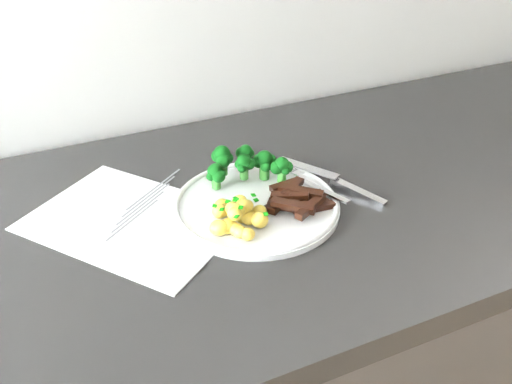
% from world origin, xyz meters
% --- Properties ---
extents(recipe_paper, '(0.34, 0.36, 0.00)m').
position_xyz_m(recipe_paper, '(-0.17, 1.70, 0.94)').
color(recipe_paper, silver).
rests_on(recipe_paper, counter).
extents(plate, '(0.25, 0.25, 0.01)m').
position_xyz_m(plate, '(0.01, 1.65, 0.94)').
color(plate, white).
rests_on(plate, counter).
extents(broccoli, '(0.14, 0.08, 0.06)m').
position_xyz_m(broccoli, '(0.03, 1.72, 0.98)').
color(broccoli, '#28621F').
rests_on(broccoli, plate).
extents(potatoes, '(0.09, 0.10, 0.04)m').
position_xyz_m(potatoes, '(-0.03, 1.62, 0.96)').
color(potatoes, '#EBD855').
rests_on(potatoes, plate).
extents(beef_strips, '(0.12, 0.10, 0.03)m').
position_xyz_m(beef_strips, '(0.06, 1.62, 0.95)').
color(beef_strips, black).
rests_on(beef_strips, plate).
extents(fork, '(0.05, 0.15, 0.01)m').
position_xyz_m(fork, '(0.11, 1.65, 0.95)').
color(fork, silver).
rests_on(fork, plate).
extents(knife, '(0.10, 0.19, 0.02)m').
position_xyz_m(knife, '(0.16, 1.64, 0.94)').
color(knife, silver).
rests_on(knife, plate).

